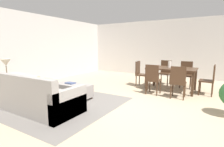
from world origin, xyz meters
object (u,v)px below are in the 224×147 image
Objects in this scene: dining_chair_far_left at (165,71)px; dining_chair_head_west at (140,72)px; book_on_ottoman at (70,83)px; ottoman_table at (73,90)px; dining_chair_near_right at (178,81)px; dining_chair_far_right at (186,73)px; dining_chair_head_east at (210,78)px; couch at (36,98)px; dining_chair_near_left at (153,78)px; side_table at (8,83)px; vase_centerpiece at (170,64)px; table_lamp at (6,63)px; dining_table at (172,71)px.

dining_chair_far_left is 1.07m from dining_chair_head_west.
ottoman_table is at bearing -3.33° from book_on_ottoman.
dining_chair_near_right and dining_chair_far_right have the same top height.
dining_chair_near_right is at bearing -131.57° from dining_chair_head_east.
dining_chair_far_right and dining_chair_head_west have the same top height.
dining_chair_head_east is at bearing 45.52° from couch.
dining_chair_near_right is at bearing 29.38° from ottoman_table.
book_on_ottoman is (-1.19, -2.34, -0.10)m from dining_chair_head_west.
dining_chair_near_left is 2.44m from book_on_ottoman.
side_table is at bearing -144.78° from dining_chair_head_east.
couch is 2.27× the size of dining_chair_near_right.
dining_chair_head_west is at bearing -179.69° from vase_centerpiece.
dining_chair_head_east is 2.23m from dining_chair_head_west.
vase_centerpiece is (-1.20, 0.07, 0.35)m from dining_chair_head_east.
table_lamp is 0.57× the size of dining_chair_near_right.
dining_chair_head_east is (1.11, -0.03, -0.14)m from dining_table.
couch is 2.27× the size of dining_chair_head_west.
dining_chair_head_west reaches higher than ottoman_table.
dining_chair_near_left is (1.88, 2.64, 0.23)m from couch.
book_on_ottoman is at bearing -142.15° from dining_chair_near_left.
dining_table is 5.81× the size of book_on_ottoman.
side_table is at bearing -126.26° from dining_chair_head_west.
dining_chair_far_left reaches higher than side_table.
ottoman_table is 1.85× the size of side_table.
table_lamp is 0.35× the size of dining_table.
table_lamp is 4.93m from dining_table.
dining_chair_far_right is 1.13m from dining_chair_head_east.
dining_chair_far_right is at bearing 66.06° from dining_chair_near_left.
vase_centerpiece is at bearing 43.98° from table_lamp.
couch reaches higher than side_table.
couch is at bearing -113.18° from dining_chair_far_left.
ottoman_table is (0.05, 1.14, -0.06)m from couch.
dining_chair_head_east is 1.00× the size of dining_chair_head_west.
dining_chair_far_left is (1.79, 3.16, 0.29)m from ottoman_table.
dining_chair_near_right is 1.67m from dining_chair_far_right.
dining_table reaches higher than ottoman_table.
side_table is 4.68m from dining_chair_near_right.
dining_chair_near_left is (3.22, 2.54, 0.05)m from side_table.
table_lamp reaches higher than dining_chair_far_right.
dining_chair_far_right is at bearing -3.44° from dining_chair_far_left.
dining_chair_near_left is 1.00× the size of dining_chair_far_left.
dining_chair_near_left reaches higher than ottoman_table.
dining_chair_head_east is 4.11m from book_on_ottoman.
table_lamp reaches higher than dining_chair_head_east.
dining_chair_head_east reaches higher than dining_table.
vase_centerpiece is 0.81× the size of book_on_ottoman.
dining_table is at bearing -113.05° from dining_chair_far_right.
dining_chair_far_right is at bearing 50.80° from ottoman_table.
dining_table is 1.64× the size of dining_chair_head_east.
couch is 1.36m from side_table.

